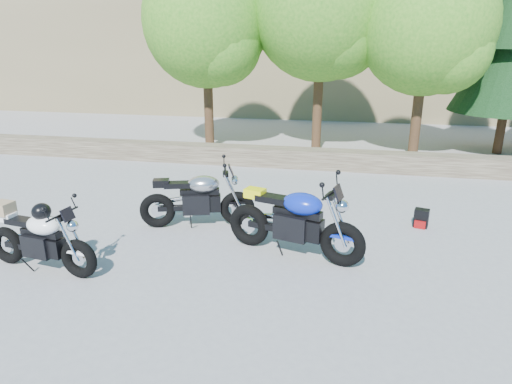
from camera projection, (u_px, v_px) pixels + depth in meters
The scene contains 9 objects.
ground at pixel (232, 255), 7.26m from camera, with size 90.00×90.00×0.00m, color gray.
stone_wall at pixel (281, 157), 12.30m from camera, with size 22.00×0.55×0.50m, color #463A2F.
tree_decid_left at pixel (209, 26), 13.18m from camera, with size 3.67×3.67×5.62m.
tree_decid_mid at pixel (325, 10), 12.82m from camera, with size 4.08×4.08×6.24m.
tree_decid_right at pixel (431, 30), 11.93m from camera, with size 3.54×3.54×5.41m.
silver_bike at pixel (198, 200), 8.26m from camera, with size 2.05×0.84×1.05m.
white_bike at pixel (39, 238), 6.65m from camera, with size 1.93×0.61×1.07m.
blue_bike at pixel (295, 222), 7.10m from camera, with size 2.26×0.94×1.16m.
backpack at pixel (421, 218), 8.32m from camera, with size 0.29×0.27×0.34m.
Camera 1 is at (1.64, -6.37, 3.27)m, focal length 32.00 mm.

